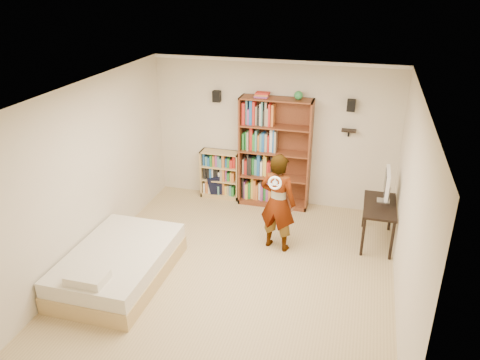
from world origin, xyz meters
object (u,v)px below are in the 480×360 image
object	(u,v)px
computer_desk	(378,224)
daybed	(119,261)
tall_bookshelf	(275,154)
person	(278,202)
low_bookshelf	(220,174)

from	to	relation	value
computer_desk	daybed	size ratio (longest dim) A/B	0.51
tall_bookshelf	computer_desk	size ratio (longest dim) A/B	2.04
tall_bookshelf	person	world-z (taller)	tall_bookshelf
computer_desk	person	xyz separation A→B (m)	(-1.55, -0.58, 0.46)
tall_bookshelf	low_bookshelf	size ratio (longest dim) A/B	2.18
low_bookshelf	daybed	world-z (taller)	low_bookshelf
tall_bookshelf	daybed	distance (m)	3.45
daybed	person	size ratio (longest dim) A/B	1.24
computer_desk	low_bookshelf	bearing A→B (deg)	162.06
low_bookshelf	tall_bookshelf	bearing A→B (deg)	-2.57
tall_bookshelf	daybed	bearing A→B (deg)	-119.57
low_bookshelf	computer_desk	world-z (taller)	low_bookshelf
tall_bookshelf	daybed	xyz separation A→B (m)	(-1.66, -2.93, -0.74)
low_bookshelf	computer_desk	xyz separation A→B (m)	(2.97, -0.96, -0.13)
computer_desk	person	world-z (taller)	person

